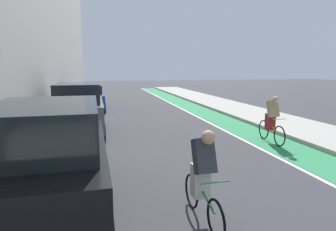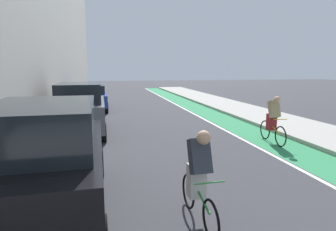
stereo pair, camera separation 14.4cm
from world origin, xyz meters
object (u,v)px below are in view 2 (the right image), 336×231
(parked_sedan_blue, at_px, (91,97))
(cyclist_trailing, at_px, (199,176))
(parked_suv_black, at_px, (46,159))
(cyclist_far, at_px, (273,119))
(parked_suv_gray, at_px, (81,108))

(parked_sedan_blue, height_order, cyclist_trailing, cyclist_trailing)
(parked_suv_black, xyz_separation_m, cyclist_trailing, (2.46, -0.72, -0.21))
(cyclist_far, bearing_deg, cyclist_trailing, -132.52)
(cyclist_trailing, bearing_deg, parked_suv_gray, 108.81)
(parked_sedan_blue, distance_m, cyclist_trailing, 14.20)
(parked_suv_gray, xyz_separation_m, parked_sedan_blue, (0.00, 6.75, -0.23))
(cyclist_far, bearing_deg, parked_suv_gray, 156.94)
(parked_suv_gray, xyz_separation_m, cyclist_trailing, (2.46, -7.23, -0.21))
(parked_suv_black, xyz_separation_m, parked_suv_gray, (-0.00, 6.52, -0.00))
(parked_sedan_blue, bearing_deg, parked_suv_gray, -90.00)
(cyclist_far, bearing_deg, parked_suv_black, -150.30)
(parked_suv_gray, bearing_deg, cyclist_far, -23.06)
(parked_suv_black, bearing_deg, parked_sedan_blue, 90.00)
(parked_sedan_blue, bearing_deg, cyclist_far, -55.54)
(parked_suv_gray, height_order, cyclist_far, parked_suv_gray)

